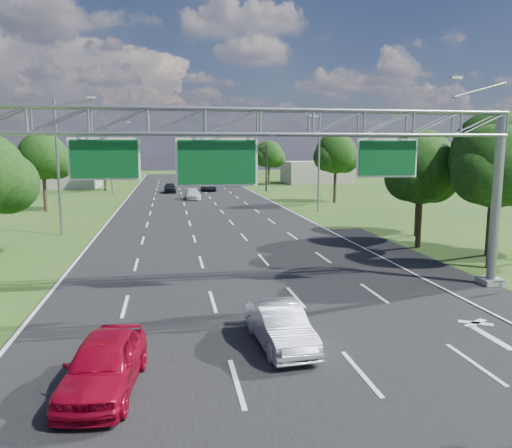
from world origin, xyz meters
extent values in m
plane|color=#274B16|center=(0.00, 30.00, 0.00)|extent=(220.00, 220.00, 0.00)
cube|color=black|center=(0.00, 30.00, 0.00)|extent=(18.00, 180.00, 0.02)
cube|color=black|center=(10.20, 14.00, 0.00)|extent=(3.00, 30.00, 0.02)
cube|color=gray|center=(11.50, 12.00, 0.15)|extent=(1.00, 1.00, 0.30)
cylinder|color=gray|center=(11.50, 12.00, 4.00)|extent=(0.44, 0.44, 8.00)
cylinder|color=gray|center=(10.30, 12.00, 9.00)|extent=(2.54, 0.12, 0.79)
cube|color=beige|center=(9.10, 12.00, 9.50)|extent=(0.50, 0.22, 0.12)
cube|color=white|center=(-6.00, 11.98, 6.00)|extent=(2.80, 0.05, 1.70)
cube|color=#08461C|center=(-6.00, 11.92, 6.00)|extent=(2.62, 0.05, 1.52)
cube|color=white|center=(-1.50, 11.98, 5.85)|extent=(3.40, 0.05, 2.00)
cube|color=#08461C|center=(-1.50, 11.92, 5.85)|extent=(3.22, 0.05, 1.82)
cube|color=white|center=(6.00, 11.98, 6.00)|extent=(2.80, 0.05, 1.70)
cube|color=#08461C|center=(6.00, 11.92, 6.00)|extent=(2.62, 0.05, 1.52)
cylinder|color=black|center=(11.00, 65.00, 3.50)|extent=(0.24, 0.24, 7.00)
cylinder|color=black|center=(5.00, 65.00, 6.60)|extent=(12.00, 0.18, 0.18)
imported|color=black|center=(-1.00, 65.00, 6.05)|extent=(0.18, 0.22, 1.10)
imported|color=black|center=(4.00, 65.00, 6.05)|extent=(0.18, 0.22, 1.10)
imported|color=black|center=(9.00, 65.00, 6.05)|extent=(0.18, 0.22, 1.10)
cylinder|color=gray|center=(-11.50, 30.00, 5.00)|extent=(0.20, 0.20, 10.00)
cylinder|color=gray|center=(-10.20, 30.00, 9.70)|extent=(2.78, 0.12, 0.60)
cube|color=beige|center=(-8.90, 30.00, 10.10)|extent=(0.55, 0.22, 0.12)
cylinder|color=gray|center=(-11.50, 65.00, 5.00)|extent=(0.20, 0.20, 10.00)
cylinder|color=gray|center=(-10.20, 65.00, 9.70)|extent=(2.78, 0.12, 0.60)
cube|color=beige|center=(-8.90, 65.00, 10.10)|extent=(0.55, 0.22, 0.12)
cylinder|color=gray|center=(11.50, 40.00, 5.00)|extent=(0.20, 0.20, 10.00)
cylinder|color=gray|center=(10.20, 40.00, 9.70)|extent=(2.78, 0.12, 0.60)
cube|color=beige|center=(8.90, 40.00, 10.10)|extent=(0.55, 0.22, 0.12)
cylinder|color=#2D2116|center=(13.50, 15.00, 1.87)|extent=(0.36, 0.36, 3.74)
sphere|color=black|center=(13.50, 15.00, 5.50)|extent=(4.40, 4.40, 4.40)
sphere|color=black|center=(14.60, 15.40, 4.95)|extent=(3.30, 3.30, 3.30)
sphere|color=black|center=(12.51, 14.70, 5.06)|extent=(3.08, 3.08, 3.08)
cylinder|color=#2D2116|center=(15.50, 18.00, 2.09)|extent=(0.36, 0.36, 4.18)
sphere|color=black|center=(15.50, 18.00, 6.18)|extent=(5.00, 5.00, 5.00)
sphere|color=black|center=(16.75, 18.40, 5.55)|extent=(3.75, 3.75, 3.75)
sphere|color=black|center=(14.38, 17.70, 5.68)|extent=(3.50, 3.50, 3.50)
cylinder|color=#2D2116|center=(12.50, 21.00, 1.65)|extent=(0.36, 0.36, 3.30)
sphere|color=black|center=(12.50, 21.00, 5.06)|extent=(4.40, 4.40, 4.40)
sphere|color=black|center=(13.60, 21.40, 4.51)|extent=(3.30, 3.30, 3.30)
sphere|color=black|center=(11.51, 20.70, 4.62)|extent=(3.08, 3.08, 3.08)
cylinder|color=#2D2116|center=(14.50, 25.00, 1.76)|extent=(0.36, 0.36, 3.52)
sphere|color=black|center=(14.50, 25.00, 5.44)|extent=(4.80, 4.80, 4.80)
sphere|color=black|center=(15.70, 25.40, 4.84)|extent=(3.60, 3.60, 3.60)
sphere|color=black|center=(13.42, 24.70, 4.96)|extent=(3.36, 3.36, 3.36)
sphere|color=black|center=(-12.80, 22.40, 4.40)|extent=(3.60, 3.60, 3.60)
cylinder|color=#2D2116|center=(-16.00, 45.00, 1.87)|extent=(0.36, 0.36, 3.74)
sphere|color=black|center=(-16.00, 45.00, 5.66)|extent=(4.80, 4.80, 4.80)
sphere|color=black|center=(-14.80, 45.40, 5.06)|extent=(3.60, 3.60, 3.60)
sphere|color=black|center=(-17.08, 44.70, 5.18)|extent=(3.36, 3.36, 3.36)
cylinder|color=#2D2116|center=(-13.00, 70.00, 1.65)|extent=(0.36, 0.36, 3.30)
sphere|color=black|center=(-13.00, 70.00, 5.22)|extent=(4.80, 4.80, 4.80)
sphere|color=black|center=(-11.80, 70.40, 4.62)|extent=(3.60, 3.60, 3.60)
sphere|color=black|center=(-14.08, 69.70, 4.74)|extent=(3.36, 3.36, 3.36)
cylinder|color=#2D2116|center=(16.00, 48.00, 1.98)|extent=(0.36, 0.36, 3.96)
sphere|color=black|center=(16.00, 48.00, 5.88)|extent=(4.80, 4.80, 4.80)
sphere|color=black|center=(17.20, 48.40, 5.28)|extent=(3.60, 3.60, 3.60)
sphere|color=black|center=(14.92, 47.70, 5.40)|extent=(3.36, 3.36, 3.36)
cylinder|color=#2D2116|center=(14.00, 78.00, 1.76)|extent=(0.36, 0.36, 3.52)
sphere|color=black|center=(14.00, 78.00, 5.44)|extent=(4.80, 4.80, 4.80)
sphere|color=black|center=(15.20, 78.40, 4.84)|extent=(3.60, 3.60, 3.60)
sphere|color=black|center=(12.92, 77.70, 4.96)|extent=(3.36, 3.36, 3.36)
cube|color=gray|center=(-22.00, 78.00, 2.50)|extent=(14.00, 10.00, 5.00)
cube|color=gray|center=(24.00, 82.00, 2.00)|extent=(12.00, 9.00, 4.00)
imported|color=#A00721|center=(-5.33, 4.23, 0.75)|extent=(2.31, 4.61, 1.51)
imported|color=silver|center=(-0.05, 6.42, 0.68)|extent=(1.78, 4.25, 1.37)
imported|color=silver|center=(-0.51, 54.91, 0.66)|extent=(1.96, 4.58, 1.31)
imported|color=black|center=(2.41, 66.50, 0.56)|extent=(2.25, 4.18, 1.11)
imported|color=black|center=(-3.33, 65.20, 0.72)|extent=(1.72, 4.26, 1.45)
cube|color=white|center=(3.44, 81.19, 1.60)|extent=(2.69, 5.97, 2.92)
cube|color=silver|center=(3.44, 77.10, 1.07)|extent=(2.36, 2.27, 2.14)
cylinder|color=black|center=(2.37, 77.30, 0.49)|extent=(0.34, 0.97, 0.97)
cylinder|color=black|center=(4.51, 77.30, 0.49)|extent=(0.34, 0.97, 0.97)
cylinder|color=black|center=(2.37, 83.13, 0.49)|extent=(0.34, 0.97, 0.97)
cylinder|color=black|center=(4.51, 83.13, 0.49)|extent=(0.34, 0.97, 0.97)
camera|label=1|loc=(-3.51, -8.80, 6.41)|focal=35.00mm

